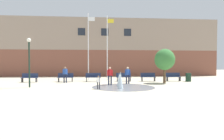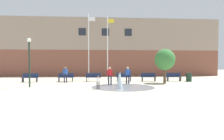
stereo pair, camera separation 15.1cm
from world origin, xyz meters
name	(u,v)px [view 2 (the right image)]	position (x,y,z in m)	size (l,w,h in m)	color
ground_plane	(115,99)	(0.00, 0.00, 0.00)	(100.00, 100.00, 0.00)	#BCB299
library_building	(105,49)	(0.00, 20.77, 4.49)	(36.00, 6.05, 8.99)	brown
splash_fountain	(121,82)	(0.85, 4.78, 0.40)	(5.04, 5.04, 1.29)	gray
park_bench_left_of_flagpoles	(30,77)	(-8.00, 9.49, 0.48)	(1.60, 0.44, 0.91)	#28282D
park_bench_under_left_flagpole	(66,77)	(-4.41, 9.68, 0.48)	(1.60, 0.44, 0.91)	#28282D
park_bench_center	(93,77)	(-1.51, 9.60, 0.48)	(1.60, 0.44, 0.91)	#28282D
park_bench_under_right_flagpole	(124,77)	(1.76, 9.73, 0.48)	(1.60, 0.44, 0.91)	#28282D
park_bench_near_trashcan	(148,77)	(4.43, 9.63, 0.48)	(1.60, 0.44, 0.91)	#28282D
park_bench_far_right	(174,77)	(7.22, 9.56, 0.48)	(1.60, 0.44, 0.91)	#28282D
adult_watching	(65,73)	(-4.26, 8.71, 0.93)	(0.50, 0.35, 1.59)	#1E233D
adult_in_red	(128,74)	(1.78, 7.25, 0.93)	(0.50, 0.39, 1.59)	#1E233D
adult_near_bench	(110,74)	(0.06, 6.37, 0.93)	(0.50, 0.39, 1.59)	#1E233D
child_in_fountain	(98,81)	(-0.94, 3.83, 0.58)	(0.31, 0.22, 0.99)	#28282D
flagpole_left	(89,45)	(-2.08, 11.23, 4.06)	(0.80, 0.10, 7.64)	silver
flagpole_right	(108,46)	(0.09, 11.23, 3.97)	(0.80, 0.10, 7.45)	silver
lamp_post_left_lane	(29,55)	(-6.39, 5.28, 2.55)	(0.32, 0.32, 3.90)	#192D23
trash_can	(189,77)	(8.61, 8.94, 0.45)	(0.56, 0.56, 0.90)	#193323
street_tree_near_building	(165,60)	(5.47, 7.59, 2.28)	(1.93, 1.93, 3.33)	brown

